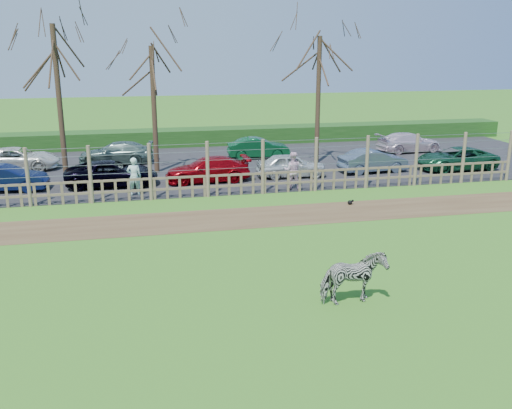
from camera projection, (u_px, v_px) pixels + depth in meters
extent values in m
plane|color=#53A32B|center=(242.00, 261.00, 17.94)|extent=(120.00, 120.00, 0.00)
cube|color=brown|center=(220.00, 219.00, 22.17)|extent=(34.00, 2.80, 0.01)
cube|color=#232326|center=(193.00, 167.00, 31.57)|extent=(44.00, 13.00, 0.04)
cube|color=#1E4716|center=(181.00, 138.00, 38.01)|extent=(46.00, 2.00, 1.10)
cube|color=brown|center=(208.00, 187.00, 25.34)|extent=(30.00, 0.06, 0.10)
cube|color=brown|center=(208.00, 176.00, 25.20)|extent=(30.00, 0.06, 0.10)
cylinder|color=brown|center=(28.00, 177.00, 23.60)|extent=(0.16, 0.16, 2.50)
cylinder|color=brown|center=(90.00, 175.00, 24.11)|extent=(0.16, 0.16, 2.50)
cylinder|color=brown|center=(150.00, 172.00, 24.62)|extent=(0.16, 0.16, 2.50)
cylinder|color=brown|center=(208.00, 169.00, 25.12)|extent=(0.16, 0.16, 2.50)
cylinder|color=brown|center=(263.00, 167.00, 25.63)|extent=(0.16, 0.16, 2.50)
cylinder|color=brown|center=(316.00, 164.00, 26.14)|extent=(0.16, 0.16, 2.50)
cylinder|color=brown|center=(367.00, 162.00, 26.64)|extent=(0.16, 0.16, 2.50)
cylinder|color=brown|center=(416.00, 160.00, 27.15)|extent=(0.16, 0.16, 2.50)
cylinder|color=brown|center=(463.00, 158.00, 27.66)|extent=(0.16, 0.16, 2.50)
cylinder|color=brown|center=(509.00, 156.00, 28.16)|extent=(0.16, 0.16, 2.50)
cylinder|color=gray|center=(208.00, 169.00, 25.12)|extent=(30.00, 0.02, 0.02)
cylinder|color=gray|center=(207.00, 160.00, 25.01)|extent=(30.00, 0.02, 0.02)
cylinder|color=gray|center=(207.00, 151.00, 24.90)|extent=(30.00, 0.02, 0.02)
cylinder|color=gray|center=(207.00, 144.00, 24.81)|extent=(30.00, 0.02, 0.02)
cylinder|color=#3D2B1E|center=(60.00, 105.00, 27.36)|extent=(0.26, 0.26, 7.50)
cylinder|color=#3D2B1E|center=(154.00, 111.00, 29.35)|extent=(0.26, 0.26, 6.50)
cylinder|color=#3D2B1E|center=(318.00, 101.00, 31.57)|extent=(0.26, 0.26, 7.00)
imported|color=gray|center=(353.00, 278.00, 14.82)|extent=(1.76, 0.93, 1.43)
imported|color=silver|center=(134.00, 177.00, 25.32)|extent=(0.65, 0.45, 1.72)
imported|color=silver|center=(292.00, 170.00, 26.57)|extent=(0.99, 0.86, 1.72)
sphere|color=black|center=(350.00, 202.00, 24.17)|extent=(0.20, 0.20, 0.20)
sphere|color=black|center=(353.00, 201.00, 24.18)|extent=(0.10, 0.10, 0.10)
imported|color=#0D1844|center=(6.00, 178.00, 26.13)|extent=(3.72, 1.52, 1.20)
imported|color=black|center=(112.00, 173.00, 27.11)|extent=(4.38, 2.12, 1.20)
imported|color=#97050D|center=(208.00, 169.00, 27.96)|extent=(4.18, 1.80, 1.20)
imported|color=silver|center=(291.00, 165.00, 28.93)|extent=(3.57, 1.55, 1.20)
imported|color=#4C5D72|center=(373.00, 161.00, 30.01)|extent=(3.74, 1.57, 1.20)
imported|color=#164E2E|center=(456.00, 159.00, 30.57)|extent=(4.32, 1.99, 1.20)
imported|color=silver|center=(18.00, 159.00, 30.57)|extent=(4.42, 2.22, 1.20)
imported|color=#4F695F|center=(116.00, 153.00, 32.25)|extent=(4.31, 2.16, 1.20)
imported|color=#0C5227|center=(258.00, 148.00, 33.74)|extent=(3.72, 1.51, 1.20)
imported|color=silver|center=(409.00, 142.00, 35.63)|extent=(4.28, 2.08, 1.20)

